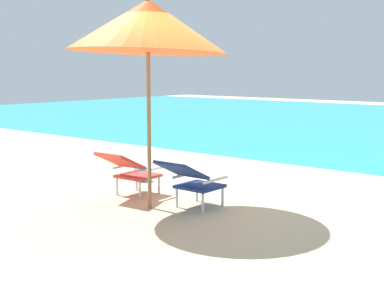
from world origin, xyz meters
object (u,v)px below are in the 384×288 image
Objects in this scene: lounge_chair_left at (130,169)px; lounge_chair_right at (191,179)px; beach_ball at (141,173)px; beach_umbrella_center at (148,26)px.

lounge_chair_left is 1.12m from lounge_chair_right.
beach_ball is at bearing 153.98° from lounge_chair_right.
lounge_chair_left is at bearing -53.15° from beach_ball.
lounge_chair_left is at bearing -179.17° from lounge_chair_right.
lounge_chair_left and lounge_chair_right have the same top height.
lounge_chair_right is at bearing 0.83° from lounge_chair_left.
beach_ball is at bearing 138.67° from beach_umbrella_center.
beach_umbrella_center reaches higher than beach_ball.
beach_umbrella_center is 2.83m from beach_ball.
lounge_chair_left is 2.07m from beach_umbrella_center.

